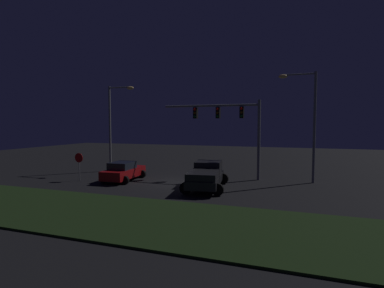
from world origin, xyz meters
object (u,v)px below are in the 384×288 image
pickup_truck (206,174)px  traffic_signal_gantry (229,120)px  stop_sign (79,161)px  street_lamp_left (115,118)px  car_sedan (123,171)px  street_lamp_right (307,114)px

pickup_truck → traffic_signal_gantry: size_ratio=0.68×
traffic_signal_gantry → pickup_truck: bearing=-98.2°
stop_sign → street_lamp_left: bearing=90.5°
pickup_truck → stop_sign: stop_sign is taller
street_lamp_left → stop_sign: bearing=-89.5°
car_sedan → street_lamp_left: size_ratio=0.55×
street_lamp_right → traffic_signal_gantry: bearing=-178.6°
street_lamp_right → street_lamp_left: bearing=-179.8°
traffic_signal_gantry → street_lamp_right: bearing=1.4°
car_sedan → traffic_signal_gantry: 9.63m
street_lamp_left → stop_sign: street_lamp_left is taller
street_lamp_right → stop_sign: street_lamp_right is taller
car_sedan → stop_sign: (-3.27, -1.30, 0.82)m
car_sedan → street_lamp_right: 15.13m
car_sedan → traffic_signal_gantry: bearing=-67.5°
street_lamp_right → stop_sign: (-17.13, -5.21, -3.79)m
pickup_truck → street_lamp_left: (-10.49, 4.54, 4.15)m
traffic_signal_gantry → stop_sign: (-11.09, -5.07, -3.34)m
car_sedan → traffic_signal_gantry: (7.83, 3.77, 4.16)m
street_lamp_left → car_sedan: bearing=-49.4°
traffic_signal_gantry → stop_sign: bearing=-155.4°
street_lamp_left → stop_sign: size_ratio=3.66×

